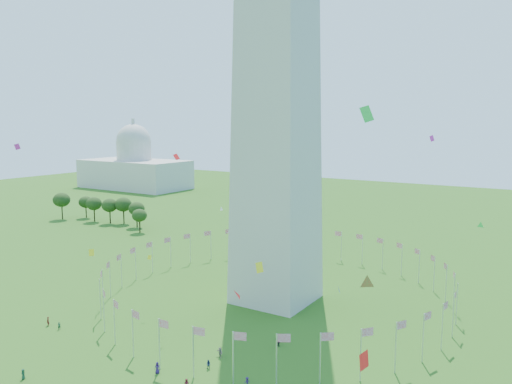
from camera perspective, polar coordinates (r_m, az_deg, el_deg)
flag_ring at (r=120.60m, az=2.30°, el=-10.15°), size 80.24×80.24×9.00m
capitol_building at (r=330.41m, az=-13.77°, el=4.42°), size 70.00×35.00×46.00m
kites_aloft at (r=89.69m, az=-0.95°, el=-6.39°), size 126.24×77.76×39.94m
tree_line_west at (r=219.17m, az=-17.05°, el=-2.07°), size 54.93×15.13×11.40m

